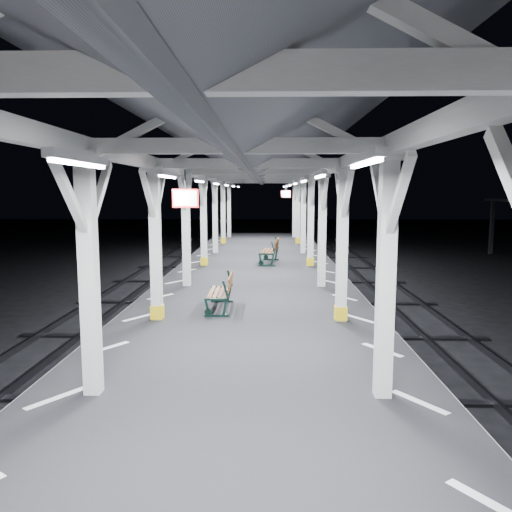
{
  "coord_description": "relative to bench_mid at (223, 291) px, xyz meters",
  "views": [
    {
      "loc": [
        0.43,
        -8.6,
        3.79
      ],
      "look_at": [
        0.12,
        3.69,
        2.2
      ],
      "focal_mm": 35.0,
      "sensor_mm": 36.0,
      "label": 1
    }
  ],
  "objects": [
    {
      "name": "hazard_stripes_right",
      "position": [
        3.1,
        -3.03,
        -0.44
      ],
      "size": [
        1.0,
        48.0,
        0.01
      ],
      "primitive_type": "cube",
      "color": "silver",
      "rests_on": "platform"
    },
    {
      "name": "bench_far",
      "position": [
        1.2,
        7.72,
        0.07
      ],
      "size": [
        0.83,
        1.83,
        0.96
      ],
      "rotation": [
        0.0,
        0.0,
        -0.1
      ],
      "color": "black",
      "rests_on": "platform"
    },
    {
      "name": "ground",
      "position": [
        0.65,
        -3.03,
        -1.45
      ],
      "size": [
        120.0,
        120.0,
        0.0
      ],
      "primitive_type": "plane",
      "color": "black",
      "rests_on": "ground"
    },
    {
      "name": "hazard_stripes_left",
      "position": [
        -1.8,
        -3.03,
        -0.44
      ],
      "size": [
        1.0,
        48.0,
        0.01
      ],
      "primitive_type": "cube",
      "color": "silver",
      "rests_on": "platform"
    },
    {
      "name": "bench_mid",
      "position": [
        0.0,
        0.0,
        0.0
      ],
      "size": [
        0.6,
        1.55,
        0.84
      ],
      "rotation": [
        0.0,
        0.0,
        0.01
      ],
      "color": "black",
      "rests_on": "platform"
    },
    {
      "name": "canopy",
      "position": [
        0.65,
        -3.05,
        3.11
      ],
      "size": [
        5.4,
        49.0,
        4.65
      ],
      "color": "silver",
      "rests_on": "platform"
    },
    {
      "name": "platform",
      "position": [
        0.65,
        -3.03,
        -0.95
      ],
      "size": [
        6.0,
        50.0,
        1.0
      ],
      "primitive_type": "cube",
      "color": "black",
      "rests_on": "ground"
    }
  ]
}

